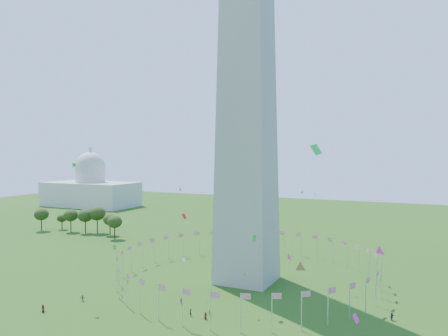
{
  "coord_description": "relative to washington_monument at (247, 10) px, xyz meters",
  "views": [
    {
      "loc": [
        50.85,
        -76.55,
        40.35
      ],
      "look_at": [
        -0.95,
        35.0,
        36.05
      ],
      "focal_mm": 35.0,
      "sensor_mm": 36.0,
      "label": 1
    }
  ],
  "objects": [
    {
      "name": "flag_ring",
      "position": [
        -0.0,
        0.0,
        -80.0
      ],
      "size": [
        80.24,
        80.24,
        9.0
      ],
      "color": "silver",
      "rests_on": "ground"
    },
    {
      "name": "tree_line_west",
      "position": [
        -104.21,
        40.92,
        -78.74
      ],
      "size": [
        55.55,
        16.5,
        13.2
      ],
      "color": "#354C19",
      "rests_on": "ground"
    },
    {
      "name": "washington_monument",
      "position": [
        0.0,
        0.0,
        0.0
      ],
      "size": [
        16.8,
        16.8,
        169.0
      ],
      "primitive_type": null,
      "color": "#A8A396",
      "rests_on": "ground"
    },
    {
      "name": "capitol_building",
      "position": [
        -180.0,
        130.0,
        -61.5
      ],
      "size": [
        70.0,
        35.0,
        46.0
      ],
      "primitive_type": null,
      "color": "beige",
      "rests_on": "ground"
    },
    {
      "name": "kites_aloft",
      "position": [
        14.43,
        -26.65,
        -65.41
      ],
      "size": [
        101.19,
        77.58,
        35.58
      ],
      "color": "#CC2699",
      "rests_on": "ground"
    }
  ]
}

